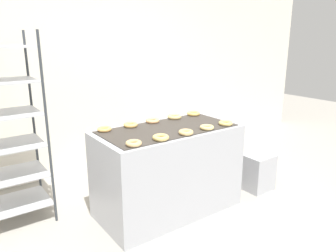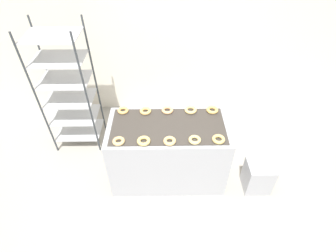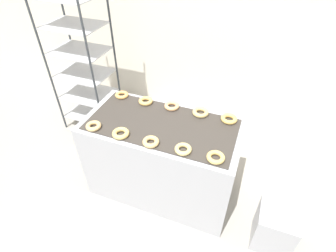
{
  "view_description": "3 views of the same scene",
  "coord_description": "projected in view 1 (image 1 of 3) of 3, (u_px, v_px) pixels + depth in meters",
  "views": [
    {
      "loc": [
        -1.78,
        -1.86,
        1.74
      ],
      "look_at": [
        0.0,
        0.6,
        0.9
      ],
      "focal_mm": 35.0,
      "sensor_mm": 36.0,
      "label": 1
    },
    {
      "loc": [
        -0.04,
        -1.62,
        2.87
      ],
      "look_at": [
        0.0,
        0.75,
        0.74
      ],
      "focal_mm": 28.0,
      "sensor_mm": 36.0,
      "label": 2
    },
    {
      "loc": [
        0.69,
        -1.04,
        2.33
      ],
      "look_at": [
        0.0,
        0.75,
        0.74
      ],
      "focal_mm": 28.0,
      "sensor_mm": 36.0,
      "label": 3
    }
  ],
  "objects": [
    {
      "name": "baking_rack_cart",
      "position": [
        4.0,
        130.0,
        2.96
      ],
      "size": [
        0.65,
        0.51,
        1.79
      ],
      "color": "#33383D",
      "rests_on": "ground_plane"
    },
    {
      "name": "donut_far_leftmost",
      "position": [
        104.0,
        129.0,
        3.06
      ],
      "size": [
        0.13,
        0.13,
        0.04
      ],
      "primitive_type": "torus",
      "color": "#E8AC5B",
      "rests_on": "fryer_machine"
    },
    {
      "name": "ground_plane",
      "position": [
        207.0,
        237.0,
        2.93
      ],
      "size": [
        14.0,
        14.0,
        0.0
      ],
      "primitive_type": "plane",
      "color": "#9E998E"
    },
    {
      "name": "donut_far_center",
      "position": [
        152.0,
        121.0,
        3.36
      ],
      "size": [
        0.14,
        0.14,
        0.04
      ],
      "primitive_type": "torus",
      "color": "#E9AA6F",
      "rests_on": "fryer_machine"
    },
    {
      "name": "donut_near_center",
      "position": [
        186.0,
        132.0,
        2.96
      ],
      "size": [
        0.14,
        0.14,
        0.04
      ],
      "primitive_type": "torus",
      "color": "tan",
      "rests_on": "fryer_machine"
    },
    {
      "name": "donut_near_leftmost",
      "position": [
        134.0,
        143.0,
        2.66
      ],
      "size": [
        0.13,
        0.13,
        0.04
      ],
      "primitive_type": "torus",
      "color": "tan",
      "rests_on": "fryer_machine"
    },
    {
      "name": "donut_near_rightmost",
      "position": [
        226.0,
        123.0,
        3.27
      ],
      "size": [
        0.14,
        0.14,
        0.04
      ],
      "primitive_type": "torus",
      "color": "#D7B464",
      "rests_on": "fryer_machine"
    },
    {
      "name": "donut_far_rightmost",
      "position": [
        193.0,
        114.0,
        3.67
      ],
      "size": [
        0.14,
        0.14,
        0.04
      ],
      "primitive_type": "torus",
      "color": "#E0B25A",
      "rests_on": "fryer_machine"
    },
    {
      "name": "donut_near_right",
      "position": [
        207.0,
        127.0,
        3.12
      ],
      "size": [
        0.13,
        0.13,
        0.04
      ],
      "primitive_type": "torus",
      "color": "#D7BB72",
      "rests_on": "fryer_machine"
    },
    {
      "name": "fryer_machine",
      "position": [
        168.0,
        170.0,
        3.28
      ],
      "size": [
        1.41,
        0.71,
        0.88
      ],
      "color": "#A8AAB2",
      "rests_on": "ground_plane"
    },
    {
      "name": "donut_near_left",
      "position": [
        161.0,
        137.0,
        2.81
      ],
      "size": [
        0.14,
        0.14,
        0.04
      ],
      "primitive_type": "torus",
      "color": "#D8B765",
      "rests_on": "fryer_machine"
    },
    {
      "name": "glaze_bin",
      "position": [
        257.0,
        172.0,
        3.8
      ],
      "size": [
        0.32,
        0.29,
        0.42
      ],
      "color": "#A8AAB2",
      "rests_on": "ground_plane"
    },
    {
      "name": "wall_back",
      "position": [
        99.0,
        63.0,
        4.21
      ],
      "size": [
        8.0,
        0.05,
        2.8
      ],
      "color": "silver",
      "rests_on": "ground_plane"
    },
    {
      "name": "donut_far_right",
      "position": [
        175.0,
        117.0,
        3.52
      ],
      "size": [
        0.15,
        0.15,
        0.04
      ],
      "primitive_type": "torus",
      "color": "tan",
      "rests_on": "fryer_machine"
    },
    {
      "name": "donut_far_left",
      "position": [
        131.0,
        125.0,
        3.2
      ],
      "size": [
        0.14,
        0.14,
        0.04
      ],
      "primitive_type": "torus",
      "color": "#E1B15F",
      "rests_on": "fryer_machine"
    }
  ]
}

